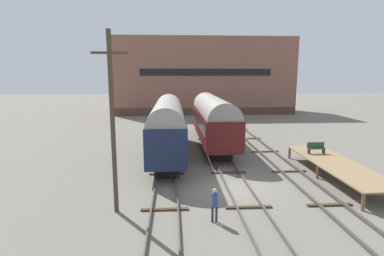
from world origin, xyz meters
The scene contains 11 objects.
ground_plane centered at (0.00, 0.00, 0.00)m, with size 200.00×200.00×0.00m, color #6B665B.
track_left centered at (-4.64, 0.00, 0.14)m, with size 2.60×60.00×0.26m.
track_middle centered at (0.00, 0.00, 0.14)m, with size 2.60×60.00×0.26m.
track_right centered at (4.64, 0.00, 0.14)m, with size 2.60×60.00×0.26m.
train_car_navy centered at (-4.64, 8.24, 2.95)m, with size 2.93×15.25×5.19m.
train_car_maroon centered at (0.00, 12.30, 2.88)m, with size 3.13×15.66×5.11m.
station_platform centered at (7.47, 1.49, 0.99)m, with size 3.04×10.72×1.08m.
bench centered at (7.24, 4.24, 1.57)m, with size 1.40×0.40×0.91m.
person_worker centered at (-2.11, -4.46, 1.06)m, with size 0.32×0.32×1.76m.
utility_pole centered at (-7.23, -2.97, 4.91)m, with size 1.80×0.24×9.50m.
warehouse_building centered at (1.79, 41.19, 7.10)m, with size 33.79×10.41×14.20m.
Camera 1 is at (-4.11, -18.35, 7.27)m, focal length 28.00 mm.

